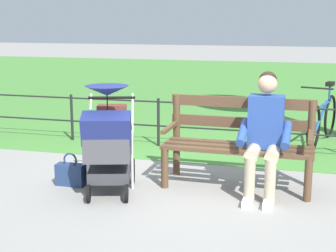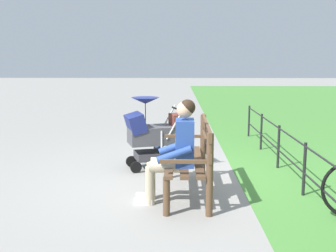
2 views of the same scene
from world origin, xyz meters
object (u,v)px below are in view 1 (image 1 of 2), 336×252
(park_bench, at_px, (239,139))
(handbag, at_px, (71,174))
(person_on_bench, at_px, (265,131))
(bicycle, at_px, (323,119))
(stroller, at_px, (109,138))

(park_bench, height_order, handbag, park_bench)
(person_on_bench, xyz_separation_m, bicycle, (-0.65, -2.43, -0.31))
(handbag, height_order, bicycle, bicycle)
(bicycle, bearing_deg, handbag, 44.93)
(park_bench, bearing_deg, bicycle, -113.04)
(handbag, relative_size, bicycle, 0.23)
(park_bench, bearing_deg, person_on_bench, 142.29)
(person_on_bench, relative_size, handbag, 3.45)
(stroller, height_order, handbag, stroller)
(stroller, bearing_deg, handbag, -13.62)
(park_bench, relative_size, bicycle, 1.00)
(stroller, relative_size, handbag, 3.11)
(bicycle, bearing_deg, park_bench, 66.96)
(park_bench, xyz_separation_m, person_on_bench, (-0.29, 0.22, 0.15))
(park_bench, distance_m, person_on_bench, 0.39)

